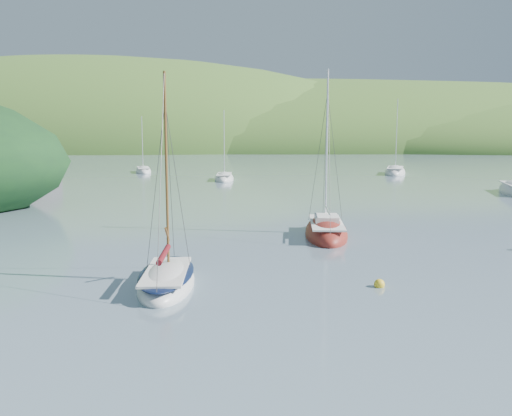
{
  "coord_description": "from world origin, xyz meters",
  "views": [
    {
      "loc": [
        0.19,
        -23.11,
        6.94
      ],
      "look_at": [
        -0.35,
        8.0,
        2.43
      ],
      "focal_mm": 40.0,
      "sensor_mm": 36.0,
      "label": 1
    }
  ],
  "objects_px": {
    "daysailer_white": "(167,281)",
    "sloop_red": "(326,233)",
    "distant_sloop_a": "(224,179)",
    "distant_sloop_c": "(143,171)",
    "distant_sloop_b": "(395,173)"
  },
  "relations": [
    {
      "from": "daysailer_white",
      "to": "sloop_red",
      "type": "relative_size",
      "value": 0.87
    },
    {
      "from": "daysailer_white",
      "to": "sloop_red",
      "type": "xyz_separation_m",
      "value": [
        8.15,
        11.5,
        -0.01
      ]
    },
    {
      "from": "daysailer_white",
      "to": "distant_sloop_a",
      "type": "distance_m",
      "value": 48.75
    },
    {
      "from": "distant_sloop_a",
      "to": "distant_sloop_c",
      "type": "height_order",
      "value": "distant_sloop_a"
    },
    {
      "from": "daysailer_white",
      "to": "distant_sloop_a",
      "type": "bearing_deg",
      "value": 88.29
    },
    {
      "from": "daysailer_white",
      "to": "distant_sloop_b",
      "type": "relative_size",
      "value": 0.85
    },
    {
      "from": "distant_sloop_b",
      "to": "distant_sloop_c",
      "type": "relative_size",
      "value": 1.29
    },
    {
      "from": "daysailer_white",
      "to": "distant_sloop_c",
      "type": "distance_m",
      "value": 62.29
    },
    {
      "from": "distant_sloop_a",
      "to": "distant_sloop_b",
      "type": "bearing_deg",
      "value": 20.37
    },
    {
      "from": "sloop_red",
      "to": "distant_sloop_c",
      "type": "relative_size",
      "value": 1.26
    },
    {
      "from": "sloop_red",
      "to": "distant_sloop_a",
      "type": "bearing_deg",
      "value": 106.24
    },
    {
      "from": "sloop_red",
      "to": "daysailer_white",
      "type": "bearing_deg",
      "value": -122.92
    },
    {
      "from": "distant_sloop_b",
      "to": "distant_sloop_c",
      "type": "xyz_separation_m",
      "value": [
        -37.01,
        2.19,
        -0.03
      ]
    },
    {
      "from": "sloop_red",
      "to": "distant_sloop_a",
      "type": "distance_m",
      "value": 38.35
    },
    {
      "from": "distant_sloop_b",
      "to": "distant_sloop_c",
      "type": "height_order",
      "value": "distant_sloop_b"
    }
  ]
}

